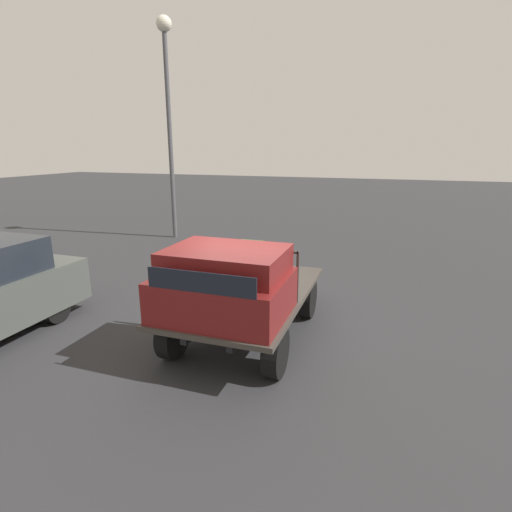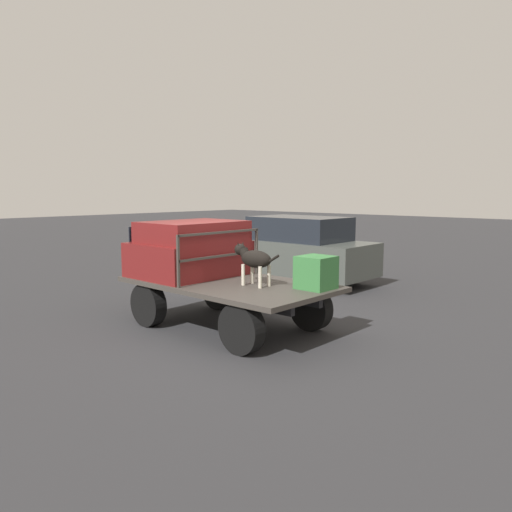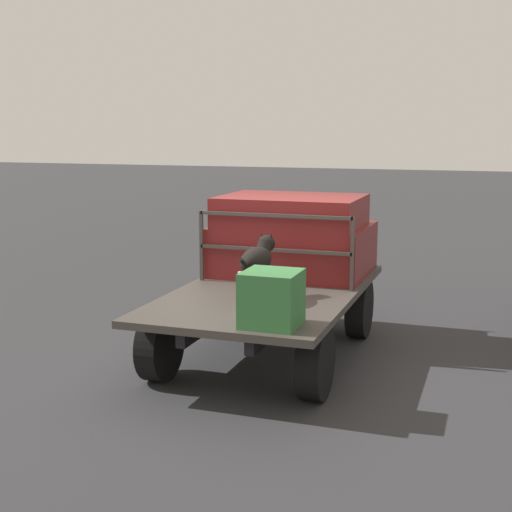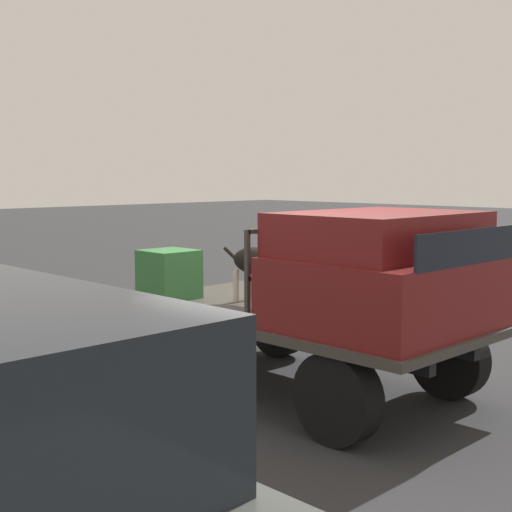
# 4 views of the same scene
# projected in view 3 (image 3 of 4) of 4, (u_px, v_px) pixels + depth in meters

# --- Properties ---
(ground_plane) EXTENTS (80.00, 80.00, 0.00)m
(ground_plane) POSITION_uv_depth(u_px,v_px,m) (269.00, 356.00, 8.58)
(ground_plane) COLOR #2D2D30
(flatbed_truck) EXTENTS (3.74, 2.05, 0.83)m
(flatbed_truck) POSITION_uv_depth(u_px,v_px,m) (269.00, 307.00, 8.47)
(flatbed_truck) COLOR black
(flatbed_truck) RESTS_ON ground
(truck_cab) EXTENTS (1.56, 1.93, 1.02)m
(truck_cab) POSITION_uv_depth(u_px,v_px,m) (293.00, 236.00, 9.28)
(truck_cab) COLOR maroon
(truck_cab) RESTS_ON flatbed_truck
(truck_headboard) EXTENTS (0.04, 1.93, 0.87)m
(truck_headboard) POSITION_uv_depth(u_px,v_px,m) (274.00, 238.00, 8.51)
(truck_headboard) COLOR #3D3833
(truck_headboard) RESTS_ON flatbed_truck
(dog) EXTENTS (1.00, 0.29, 0.72)m
(dog) POSITION_uv_depth(u_px,v_px,m) (258.00, 260.00, 7.82)
(dog) COLOR beige
(dog) RESTS_ON flatbed_truck
(cargo_crate) EXTENTS (0.53, 0.53, 0.53)m
(cargo_crate) POSITION_uv_depth(u_px,v_px,m) (272.00, 298.00, 6.82)
(cargo_crate) COLOR #337038
(cargo_crate) RESTS_ON flatbed_truck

